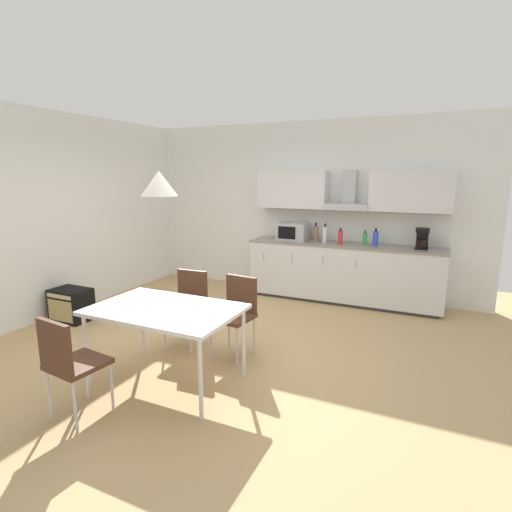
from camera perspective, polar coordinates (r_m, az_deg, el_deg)
name	(u,v)px	position (r m, az deg, el deg)	size (l,w,h in m)	color
ground_plane	(214,347)	(4.78, -5.97, -12.83)	(7.71, 7.99, 0.02)	tan
wall_back	(295,208)	(6.85, 5.56, 6.82)	(6.17, 0.10, 2.82)	white
wall_left	(47,216)	(6.17, -27.73, 5.09)	(0.10, 6.40, 2.82)	white
kitchen_counter	(343,272)	(6.40, 12.32, -2.29)	(2.97, 0.64, 0.92)	#333333
backsplash_tile	(349,226)	(6.57, 13.14, 4.16)	(2.95, 0.02, 0.47)	silver
upper_wall_cabinets	(348,191)	(6.37, 13.08, 9.04)	(2.95, 0.40, 0.60)	silver
microwave	(293,232)	(6.52, 5.26, 3.50)	(0.48, 0.35, 0.28)	#ADADB2
coffee_maker	(422,238)	(6.18, 22.65, 2.33)	(0.18, 0.19, 0.30)	black
bottle_green	(365,239)	(6.29, 15.30, 2.41)	(0.06, 0.06, 0.22)	green
bottle_blue	(376,238)	(6.24, 16.70, 2.45)	(0.08, 0.08, 0.26)	blue
bottle_brown	(316,233)	(6.43, 8.53, 3.20)	(0.08, 0.08, 0.30)	brown
bottle_red	(340,237)	(6.26, 11.95, 2.66)	(0.08, 0.08, 0.25)	red
bottle_white	(325,234)	(6.36, 9.81, 3.07)	(0.07, 0.07, 0.30)	white
dining_table	(165,313)	(3.85, -12.84, -7.88)	(1.37, 0.89, 0.74)	white
chair_far_left	(188,300)	(4.71, -9.62, -6.28)	(0.42, 0.42, 0.87)	#4C2D1E
chair_far_right	(237,308)	(4.39, -2.79, -7.41)	(0.44, 0.44, 0.87)	#4C2D1E
chair_near_left	(68,358)	(3.57, -25.25, -13.09)	(0.44, 0.44, 0.87)	#4C2D1E
guitar_amp	(71,305)	(6.04, -24.90, -6.32)	(0.52, 0.37, 0.44)	black
pendant_lamp	(159,183)	(3.64, -13.67, 10.04)	(0.32, 0.32, 0.22)	silver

